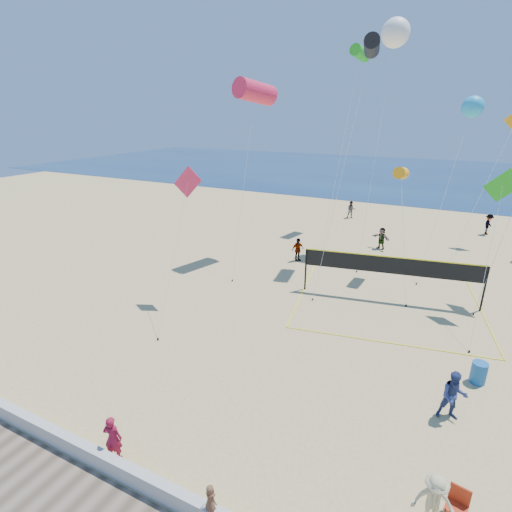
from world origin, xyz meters
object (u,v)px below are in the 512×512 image
at_px(camp_chair, 458,502).
at_px(woman, 113,438).
at_px(trash_barrel, 479,373).
at_px(volleyball_net, 391,270).

bearing_deg(camp_chair, woman, -153.50).
relative_size(woman, camp_chair, 1.45).
height_order(trash_barrel, volleyball_net, volleyball_net).
height_order(camp_chair, trash_barrel, camp_chair).
distance_m(trash_barrel, volleyball_net, 7.48).
height_order(woman, trash_barrel, woman).
bearing_deg(camp_chair, volleyball_net, 118.02).
bearing_deg(trash_barrel, woman, -137.52).
bearing_deg(volleyball_net, trash_barrel, -63.43).
height_order(woman, volleyball_net, volleyball_net).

